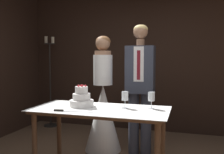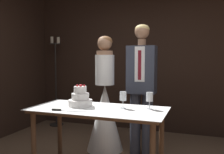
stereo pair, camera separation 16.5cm
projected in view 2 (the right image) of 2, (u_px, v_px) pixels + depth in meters
The scene contains 9 objects.
wall_back at pixel (152, 54), 4.68m from camera, with size 4.92×0.12×2.90m, color black.
cake_table at pixel (98, 117), 2.75m from camera, with size 1.50×0.72×0.82m.
tiered_cake at pixel (80, 99), 2.86m from camera, with size 0.27×0.27×0.25m.
cake_knife at pixel (63, 110), 2.61m from camera, with size 0.41×0.08×0.02m.
wine_glass_near at pixel (150, 98), 2.70m from camera, with size 0.07×0.07×0.18m.
wine_glass_middle at pixel (123, 97), 2.74m from camera, with size 0.07×0.07×0.19m.
bride at pixel (105, 108), 3.70m from camera, with size 0.54×0.54×1.69m.
groom at pixel (142, 84), 3.48m from camera, with size 0.39×0.25×1.84m.
candle_stand at pixel (56, 84), 5.07m from camera, with size 0.28×0.28×1.80m.
Camera 2 is at (0.88, -2.23, 1.37)m, focal length 40.00 mm.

